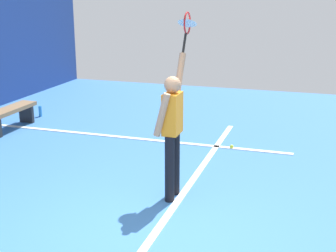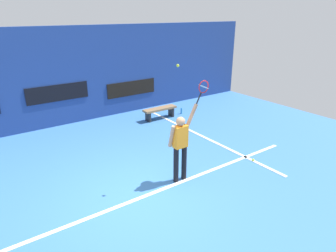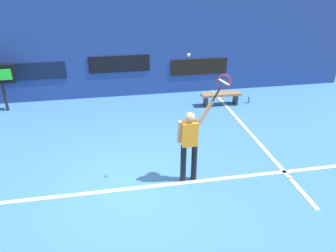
{
  "view_description": "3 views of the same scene",
  "coord_description": "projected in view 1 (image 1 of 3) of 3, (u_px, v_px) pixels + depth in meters",
  "views": [
    {
      "loc": [
        -4.51,
        -1.81,
        2.76
      ],
      "look_at": [
        1.11,
        0.0,
        1.06
      ],
      "focal_mm": 50.76,
      "sensor_mm": 36.0,
      "label": 1
    },
    {
      "loc": [
        -2.78,
        -5.21,
        3.99
      ],
      "look_at": [
        0.99,
        0.12,
        1.48
      ],
      "focal_mm": 31.87,
      "sensor_mm": 36.0,
      "label": 2
    },
    {
      "loc": [
        -0.27,
        -5.85,
        4.37
      ],
      "look_at": [
        0.89,
        0.61,
        1.11
      ],
      "focal_mm": 33.98,
      "sensor_mm": 36.0,
      "label": 3
    }
  ],
  "objects": [
    {
      "name": "water_bottle",
      "position": [
        40.0,
        111.0,
        10.72
      ],
      "size": [
        0.07,
        0.07,
        0.24
      ],
      "primitive_type": "cylinder",
      "color": "#338CD8",
      "rests_on": "ground_plane"
    },
    {
      "name": "ground_plane",
      "position": [
        138.0,
        241.0,
        5.42
      ],
      "size": [
        18.0,
        18.0,
        0.0
      ],
      "primitive_type": "plane",
      "color": "#3870B2"
    },
    {
      "name": "court_baseline",
      "position": [
        149.0,
        242.0,
        5.38
      ],
      "size": [
        10.0,
        0.1,
        0.01
      ],
      "primitive_type": "cube",
      "color": "white",
      "rests_on": "ground_plane"
    },
    {
      "name": "tennis_racket",
      "position": [
        187.0,
        25.0,
        6.54
      ],
      "size": [
        0.43,
        0.27,
        0.61
      ],
      "color": "black"
    },
    {
      "name": "court_bench",
      "position": [
        10.0,
        113.0,
        9.68
      ],
      "size": [
        1.4,
        0.36,
        0.45
      ],
      "color": "olive",
      "rests_on": "ground_plane"
    },
    {
      "name": "tennis_player",
      "position": [
        172.0,
        127.0,
        6.29
      ],
      "size": [
        0.75,
        0.31,
        1.94
      ],
      "color": "black",
      "rests_on": "ground_plane"
    },
    {
      "name": "spare_ball",
      "position": [
        232.0,
        147.0,
        8.58
      ],
      "size": [
        0.07,
        0.07,
        0.07
      ],
      "primitive_type": "sphere",
      "color": "#CCE033",
      "rests_on": "ground_plane"
    },
    {
      "name": "court_sideline",
      "position": [
        110.0,
        136.0,
        9.3
      ],
      "size": [
        0.1,
        7.0,
        0.01
      ],
      "primitive_type": "cube",
      "color": "white",
      "rests_on": "ground_plane"
    }
  ]
}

